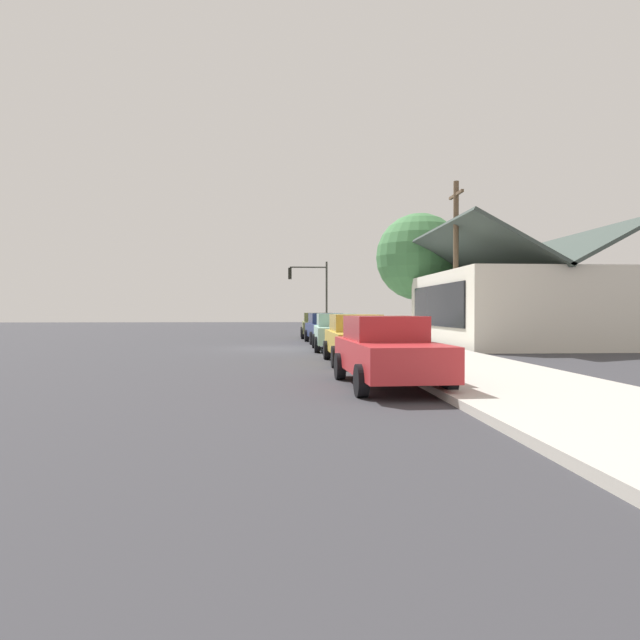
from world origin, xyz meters
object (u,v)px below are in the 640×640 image
Objects in this scene: car_cherry at (387,350)px; traffic_light_main at (312,286)px; car_navy at (326,328)px; shade_tree at (419,257)px; utility_pole_wooden at (456,261)px; car_seafoam at (336,331)px; fire_hydrant_red at (418,354)px; car_mustard at (357,338)px; car_olive at (317,325)px.

car_cherry is 0.91× the size of traffic_light_main.
traffic_light_main reaches higher than car_navy.
shade_tree is 9.67m from utility_pole_wooden.
car_seafoam is at bearing -2.97° from car_navy.
car_navy reaches higher than fire_hydrant_red.
utility_pole_wooden is at bearing 139.45° from car_mustard.
traffic_light_main reaches higher than car_mustard.
utility_pole_wooden is at bearing 93.90° from car_seafoam.
car_mustard is 8.80m from utility_pole_wooden.
car_navy is at bearing 1.43° from traffic_light_main.
utility_pole_wooden is (14.96, 5.66, 0.44)m from traffic_light_main.
car_navy is at bearing -179.80° from car_mustard.
traffic_light_main is (-5.38, -6.39, -1.55)m from shade_tree.
car_olive is 0.88× the size of traffic_light_main.
car_mustard is at bearing -2.56° from car_navy.
utility_pole_wooden is at bearing 28.30° from car_olive.
car_seafoam is 6.69× the size of fire_hydrant_red.
car_cherry is (11.74, 0.02, -0.00)m from car_seafoam.
car_mustard is (11.54, 0.10, -0.00)m from car_navy.
car_olive is 0.59× the size of shade_tree.
car_navy is 0.89× the size of traffic_light_main.
car_seafoam is 0.91× the size of traffic_light_main.
shade_tree is at bearing 79.71° from car_olive.
traffic_light_main reaches higher than fire_hydrant_red.
fire_hydrant_red is (20.10, 1.52, -0.32)m from car_olive.
shade_tree reaches higher than car_mustard.
car_olive is 0.61× the size of utility_pole_wooden.
car_olive is at bearing -153.06° from utility_pole_wooden.
car_navy is 6.49× the size of fire_hydrant_red.
car_seafoam is (5.51, 0.01, 0.00)m from car_navy.
car_navy is at bearing -54.94° from shade_tree.
fire_hydrant_red is at bearing 5.70° from car_olive.
shade_tree is (1.29, 6.26, 4.22)m from car_olive.
car_navy is 0.97× the size of car_seafoam.
car_olive is at bearing 1.89° from traffic_light_main.
utility_pole_wooden is at bearing 153.36° from car_cherry.
car_seafoam is at bearing 0.95° from traffic_light_main.
car_navy is 8.17m from utility_pole_wooden.
car_cherry is at bearing -1.01° from car_mustard.
car_navy is at bearing -174.41° from fire_hydrant_red.
traffic_light_main is 16.00m from utility_pole_wooden.
fire_hydrant_red is (14.49, 1.42, -0.32)m from car_navy.
car_cherry is 22.82m from shade_tree.
shade_tree is 8.50m from traffic_light_main.
car_cherry is (5.72, -0.07, 0.00)m from car_mustard.
car_seafoam reaches higher than fire_hydrant_red.
car_olive is 7.66m from shade_tree.
traffic_light_main is at bearing 178.12° from car_cherry.
car_seafoam is (11.12, 0.12, -0.00)m from car_olive.
shade_tree reaches higher than car_seafoam.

